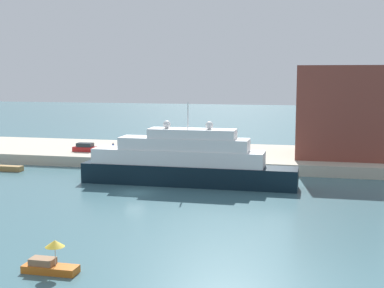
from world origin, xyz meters
name	(u,v)px	position (x,y,z in m)	size (l,w,h in m)	color
ground	(135,193)	(0.00, 0.00, 0.00)	(400.00, 400.00, 0.00)	#3D6670
quay_dock	(185,155)	(0.00, 27.22, 0.86)	(110.00, 22.44, 1.72)	#B7AD99
large_yacht	(185,162)	(5.07, 6.45, 3.14)	(29.92, 4.42, 11.41)	black
small_motorboat	(50,263)	(2.80, -27.96, 0.81)	(4.34, 1.49, 2.64)	#C66019
work_barge	(6,168)	(-25.11, 10.37, 0.41)	(5.53, 1.40, 0.83)	olive
harbor_building	(341,111)	(26.53, 27.46, 9.15)	(14.06, 14.19, 14.86)	brown
parked_car	(86,148)	(-16.67, 22.11, 2.36)	(4.59, 1.85, 1.50)	#B21E1E
person_figure	(113,148)	(-11.38, 21.60, 2.55)	(0.36, 0.36, 1.79)	#334C8C
mooring_bollard	(152,156)	(-3.24, 17.77, 2.02)	(0.56, 0.56, 0.60)	black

